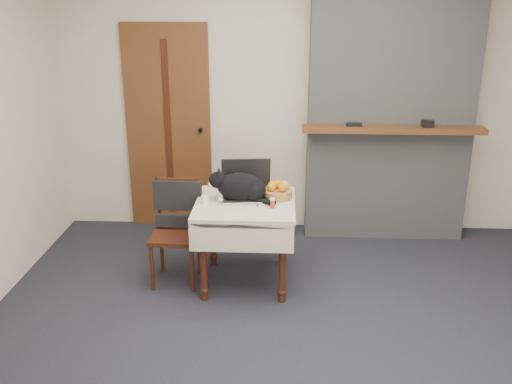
% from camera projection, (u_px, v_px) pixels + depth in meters
% --- Properties ---
extents(ground, '(4.50, 4.50, 0.00)m').
position_uv_depth(ground, '(292.00, 335.00, 3.97)').
color(ground, black).
rests_on(ground, ground).
extents(room_shell, '(4.52, 4.01, 2.61)m').
position_uv_depth(room_shell, '(296.00, 70.00, 3.83)').
color(room_shell, beige).
rests_on(room_shell, ground).
extents(door, '(0.82, 0.10, 2.00)m').
position_uv_depth(door, '(169.00, 129.00, 5.56)').
color(door, brown).
rests_on(door, ground).
extents(chimney, '(1.62, 0.48, 2.60)m').
position_uv_depth(chimney, '(390.00, 103.00, 5.24)').
color(chimney, gray).
rests_on(chimney, ground).
extents(side_table, '(0.78, 0.78, 0.70)m').
position_uv_depth(side_table, '(245.00, 216.00, 4.51)').
color(side_table, '#3B1E10').
rests_on(side_table, ground).
extents(laptop, '(0.43, 0.38, 0.30)m').
position_uv_depth(laptop, '(247.00, 188.00, 4.57)').
color(laptop, '#B7B7BC').
rests_on(laptop, side_table).
extents(cat, '(0.54, 0.24, 0.26)m').
position_uv_depth(cat, '(241.00, 187.00, 4.46)').
color(cat, black).
rests_on(cat, side_table).
extents(cream_jar, '(0.06, 0.06, 0.06)m').
position_uv_depth(cream_jar, '(205.00, 200.00, 4.42)').
color(cream_jar, white).
rests_on(cream_jar, side_table).
extents(pill_bottle, '(0.04, 0.04, 0.08)m').
position_uv_depth(pill_bottle, '(272.00, 203.00, 4.34)').
color(pill_bottle, '#AA3E15').
rests_on(pill_bottle, side_table).
extents(fruit_basket, '(0.24, 0.24, 0.13)m').
position_uv_depth(fruit_basket, '(277.00, 191.00, 4.55)').
color(fruit_basket, '#A77543').
rests_on(fruit_basket, side_table).
extents(desk_clutter, '(0.11, 0.11, 0.01)m').
position_uv_depth(desk_clutter, '(267.00, 199.00, 4.53)').
color(desk_clutter, black).
rests_on(desk_clutter, side_table).
extents(chair, '(0.40, 0.39, 0.85)m').
position_uv_depth(chair, '(177.00, 216.00, 4.62)').
color(chair, '#3B1E10').
rests_on(chair, ground).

